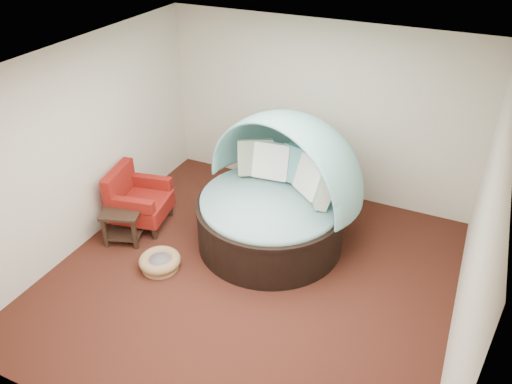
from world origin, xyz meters
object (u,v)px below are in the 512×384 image
at_px(canopy_daybed, 277,187).
at_px(side_table, 124,220).
at_px(pet_basket, 160,262).
at_px(red_armchair, 137,200).

distance_m(canopy_daybed, side_table, 2.24).
height_order(pet_basket, red_armchair, red_armchair).
distance_m(pet_basket, side_table, 0.91).
bearing_deg(pet_basket, red_armchair, 139.51).
bearing_deg(pet_basket, side_table, 157.44).
xyz_separation_m(canopy_daybed, red_armchair, (-2.03, -0.51, -0.46)).
bearing_deg(red_armchair, canopy_daybed, 2.65).
relative_size(canopy_daybed, red_armchair, 2.84).
xyz_separation_m(pet_basket, red_armchair, (-0.87, 0.75, 0.32)).
distance_m(pet_basket, red_armchair, 1.19).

